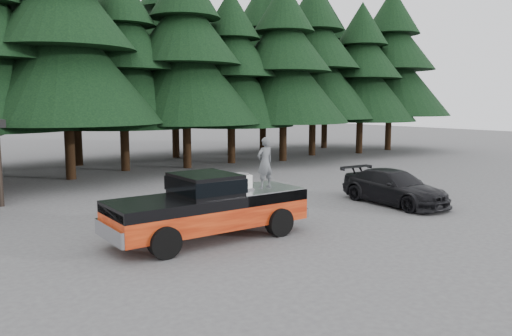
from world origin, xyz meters
TOP-DOWN VIEW (x-y plane):
  - ground at (0.00, 0.00)m, footprint 120.00×120.00m
  - pickup_truck at (-0.95, 0.54)m, footprint 6.00×2.04m
  - truck_cab at (-1.05, 0.54)m, footprint 1.66×1.90m
  - air_compressor at (0.08, 0.51)m, footprint 0.67×0.57m
  - man_on_bed at (0.96, 0.39)m, footprint 0.59×0.41m
  - parked_car at (7.44, 0.65)m, footprint 2.11×4.67m
  - treeline at (0.42, 17.20)m, footprint 60.15×16.05m

SIDE VIEW (x-z plane):
  - ground at x=0.00m, z-range 0.00..0.00m
  - parked_car at x=7.44m, z-range 0.00..1.33m
  - pickup_truck at x=-0.95m, z-range 0.00..1.33m
  - air_compressor at x=0.08m, z-range 1.33..1.77m
  - truck_cab at x=-1.05m, z-range 1.33..1.92m
  - man_on_bed at x=0.96m, z-range 1.33..2.89m
  - treeline at x=0.42m, z-range -1.03..16.47m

